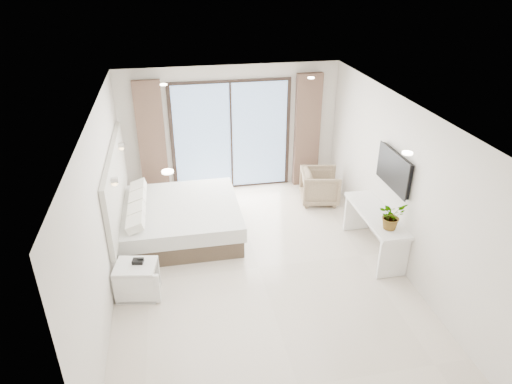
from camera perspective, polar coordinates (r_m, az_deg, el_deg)
ground at (r=7.69m, az=0.37°, el=-9.43°), size 6.20×6.20×0.00m
room_shell at (r=7.63m, az=-2.37°, el=3.97°), size 4.62×6.22×2.72m
bed at (r=8.50m, az=-9.57°, el=-3.39°), size 2.14×2.04×0.74m
nightstand at (r=7.21m, az=-14.62°, el=-10.59°), size 0.67×0.59×0.54m
phone at (r=7.07m, az=-14.54°, el=-8.37°), size 0.18×0.15×0.05m
console_desk at (r=8.04m, az=14.68°, el=-3.81°), size 0.52×1.65×0.77m
plant at (r=7.48m, az=16.52°, el=-3.16°), size 0.53×0.56×0.35m
armchair at (r=9.58m, az=8.02°, el=0.90°), size 0.82×0.86×0.77m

